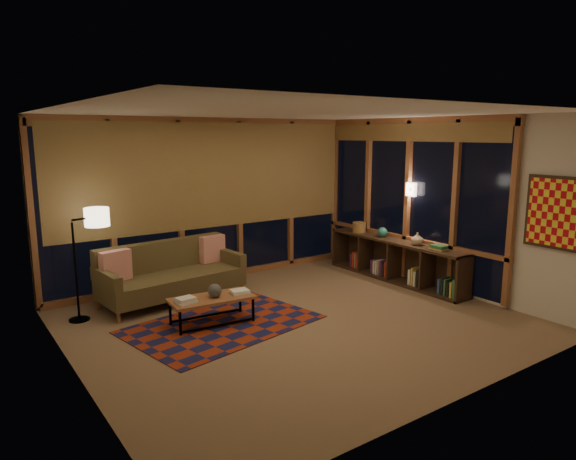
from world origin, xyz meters
TOP-DOWN VIEW (x-y plane):
  - floor at (0.00, 0.00)m, footprint 5.50×5.00m
  - ceiling at (0.00, 0.00)m, footprint 5.50×5.00m
  - walls at (0.00, 0.00)m, footprint 5.51×5.01m
  - window_wall_back at (0.00, 2.43)m, footprint 5.30×0.16m
  - window_wall_right at (2.68, 0.60)m, footprint 0.16×3.70m
  - wall_art at (2.71, -1.85)m, footprint 0.06×0.74m
  - wall_sconce at (2.62, 0.45)m, footprint 0.12×0.18m
  - sofa at (-1.00, 1.75)m, footprint 2.14×1.04m
  - pillow_left at (-1.79, 1.83)m, footprint 0.45×0.23m
  - pillow_right at (-0.20, 2.02)m, footprint 0.44×0.21m
  - area_rug at (-0.86, 0.47)m, footprint 2.59×1.96m
  - coffee_table at (-0.95, 0.58)m, footprint 1.12×0.59m
  - book_stack_a at (-1.32, 0.58)m, footprint 0.24×0.20m
  - book_stack_b at (-0.57, 0.51)m, footprint 0.27×0.23m
  - ceramic_pot at (-0.91, 0.56)m, footprint 0.19×0.19m
  - floor_lamp at (-2.34, 1.71)m, footprint 0.55×0.43m
  - bookshelf at (2.49, 0.62)m, footprint 0.40×2.78m
  - basket at (2.47, 1.49)m, footprint 0.26×0.26m
  - teal_bowl at (2.49, 0.93)m, footprint 0.21×0.21m
  - vase at (2.49, 0.17)m, footprint 0.25×0.25m
  - shelf_book_stack at (2.49, -0.26)m, footprint 0.16×0.22m

SIDE VIEW (x-z plane):
  - floor at x=0.00m, z-range -0.01..0.01m
  - area_rug at x=-0.86m, z-range 0.00..0.01m
  - coffee_table at x=-0.95m, z-range 0.00..0.36m
  - bookshelf at x=2.49m, z-range 0.00..0.70m
  - book_stack_b at x=-0.57m, z-range 0.36..0.41m
  - book_stack_a at x=-1.32m, z-range 0.36..0.42m
  - sofa at x=-1.00m, z-range 0.00..0.85m
  - ceramic_pot at x=-0.91m, z-range 0.36..0.54m
  - pillow_right at x=-0.20m, z-range 0.42..0.85m
  - pillow_left at x=-1.79m, z-range 0.42..0.85m
  - shelf_book_stack at x=2.49m, z-range 0.70..0.76m
  - floor_lamp at x=-2.34m, z-range 0.00..1.48m
  - teal_bowl at x=2.49m, z-range 0.70..0.86m
  - basket at x=2.47m, z-range 0.70..0.87m
  - vase at x=2.49m, z-range 0.70..0.90m
  - walls at x=0.00m, z-range 0.00..2.70m
  - window_wall_back at x=0.00m, z-range 0.05..2.65m
  - window_wall_right at x=2.68m, z-range 0.05..2.65m
  - wall_art at x=2.71m, z-range 0.98..1.92m
  - wall_sconce at x=2.62m, z-range 1.44..1.66m
  - ceiling at x=0.00m, z-range 2.70..2.71m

